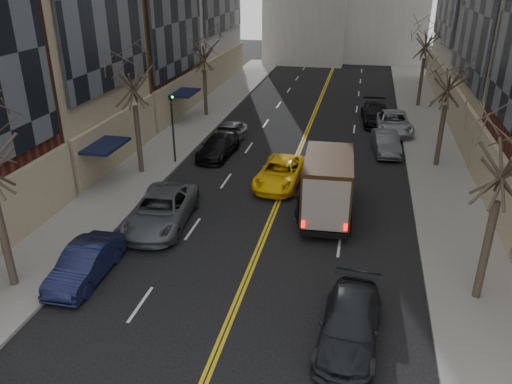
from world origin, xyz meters
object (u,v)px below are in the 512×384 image
at_px(taxi, 280,173).
at_px(pedestrian, 298,208).
at_px(ups_truck, 328,185).
at_px(observer_sedan, 350,325).

relative_size(taxi, pedestrian, 3.28).
distance_m(taxi, pedestrian, 4.71).
relative_size(ups_truck, taxi, 1.20).
xyz_separation_m(ups_truck, pedestrian, (-1.30, -1.02, -0.89)).
xyz_separation_m(observer_sedan, pedestrian, (-2.86, 8.18, 0.09)).
distance_m(ups_truck, observer_sedan, 9.39).
bearing_deg(taxi, observer_sedan, -66.62).
relative_size(observer_sedan, pedestrian, 3.15).
xyz_separation_m(taxi, pedestrian, (1.64, -4.41, 0.07)).
bearing_deg(ups_truck, observer_sedan, -82.97).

